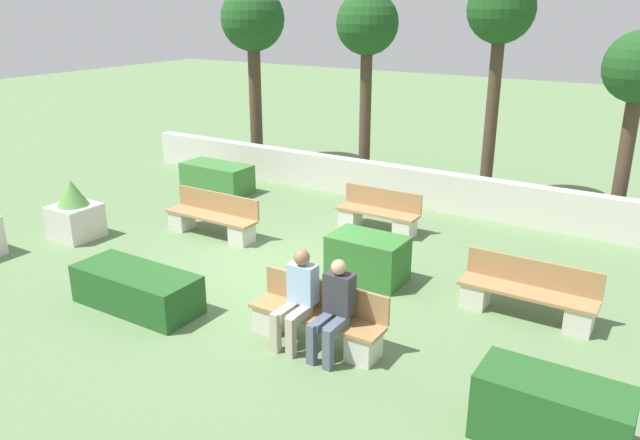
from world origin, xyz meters
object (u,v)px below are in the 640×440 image
object	(u,v)px
bench_left_side	(527,297)
planter_corner_left	(75,213)
bench_front	(317,321)
bench_right_side	(378,216)
person_seated_man	(298,294)
tree_center_right	(500,19)
tree_rightmost	(639,75)
bench_back	(212,220)
tree_center_left	(367,31)
person_seated_woman	(334,305)
tree_leftmost	(253,25)

from	to	relation	value
bench_left_side	planter_corner_left	size ratio (longest dim) A/B	1.69
bench_front	bench_right_side	world-z (taller)	same
bench_right_side	person_seated_man	bearing A→B (deg)	-71.44
planter_corner_left	tree_center_right	xyz separation A→B (m)	(5.94, 6.61, 3.49)
planter_corner_left	tree_rightmost	distance (m)	11.01
planter_corner_left	bench_right_side	bearing A→B (deg)	35.70
bench_right_side	tree_rightmost	distance (m)	5.54
bench_right_side	tree_center_right	bearing A→B (deg)	75.09
bench_right_side	planter_corner_left	bearing A→B (deg)	-139.24
bench_back	person_seated_man	xyz separation A→B (m)	(3.70, -2.50, 0.40)
bench_front	tree_center_left	xyz separation A→B (m)	(-3.08, 7.05, 3.37)
bench_right_side	tree_rightmost	xyz separation A→B (m)	(3.99, 2.70, 2.73)
bench_front	person_seated_man	world-z (taller)	person_seated_man
bench_front	person_seated_woman	distance (m)	0.54
bench_back	planter_corner_left	bearing A→B (deg)	-143.35
bench_right_side	tree_leftmost	distance (m)	7.20
tree_center_left	bench_left_side	bearing A→B (deg)	-42.54
tree_leftmost	tree_center_left	size ratio (longest dim) A/B	1.04
planter_corner_left	tree_center_left	size ratio (longest dim) A/B	0.25
tree_center_left	bench_right_side	bearing A→B (deg)	-56.90
bench_left_side	tree_center_left	distance (m)	7.90
person_seated_woman	planter_corner_left	xyz separation A→B (m)	(-6.41, 1.00, -0.20)
planter_corner_left	tree_center_right	world-z (taller)	tree_center_right
planter_corner_left	bench_back	bearing A→B (deg)	34.85
tree_center_left	tree_rightmost	distance (m)	5.82
bench_back	person_seated_man	size ratio (longest dim) A/B	1.52
person_seated_woman	tree_center_left	xyz separation A→B (m)	(-3.42, 7.19, 2.99)
bench_left_side	tree_rightmost	xyz separation A→B (m)	(0.52, 4.78, 2.72)
tree_leftmost	bench_right_side	bearing A→B (deg)	-30.35
bench_right_side	tree_center_right	world-z (taller)	tree_center_right
bench_right_side	bench_back	bearing A→B (deg)	-138.56
person_seated_man	person_seated_woman	size ratio (longest dim) A/B	1.01
person_seated_woman	tree_center_left	world-z (taller)	tree_center_left
person_seated_woman	tree_center_left	distance (m)	8.51
tree_center_right	tree_rightmost	bearing A→B (deg)	-9.38
person_seated_woman	tree_leftmost	xyz separation A→B (m)	(-7.09, 7.64, 3.04)
planter_corner_left	tree_leftmost	size ratio (longest dim) A/B	0.24
bench_front	bench_right_side	bearing A→B (deg)	106.59
tree_leftmost	tree_center_right	distance (m)	6.62
person_seated_woman	tree_center_left	size ratio (longest dim) A/B	0.28
bench_left_side	bench_right_side	xyz separation A→B (m)	(-3.47, 2.08, -0.01)
bench_back	tree_center_right	bearing A→B (deg)	55.27
bench_left_side	person_seated_woman	world-z (taller)	person_seated_woman
person_seated_man	tree_rightmost	bearing A→B (deg)	67.70
bench_left_side	tree_center_right	distance (m)	6.81
person_seated_man	person_seated_woman	distance (m)	0.56
bench_back	tree_center_left	size ratio (longest dim) A/B	0.44
planter_corner_left	bench_front	bearing A→B (deg)	-8.06
bench_left_side	tree_center_right	xyz separation A→B (m)	(-2.32, 5.25, 3.67)
person_seated_man	tree_rightmost	world-z (taller)	tree_rightmost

